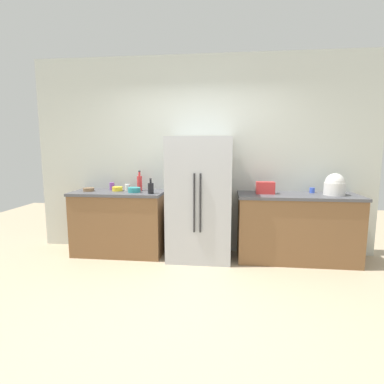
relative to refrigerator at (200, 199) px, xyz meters
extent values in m
plane|color=tan|center=(-0.01, -1.29, -0.85)|extent=(10.12, 10.12, 0.00)
cube|color=silver|center=(-0.01, 0.39, 0.59)|extent=(5.06, 0.10, 2.88)
cube|color=brown|center=(-1.20, 0.05, -0.41)|extent=(1.30, 0.58, 0.89)
cube|color=#4C4C51|center=(-1.20, 0.05, 0.06)|extent=(1.33, 0.61, 0.04)
cube|color=brown|center=(1.35, 0.05, -0.41)|extent=(1.60, 0.58, 0.89)
cube|color=#4C4C51|center=(1.35, 0.05, 0.06)|extent=(1.63, 0.61, 0.04)
cube|color=#B2B5BA|center=(0.00, 0.00, 0.00)|extent=(0.88, 0.65, 1.71)
cylinder|color=#262628|center=(-0.04, -0.34, 0.00)|extent=(0.02, 0.02, 0.77)
cylinder|color=#262628|center=(0.04, -0.34, 0.00)|extent=(0.02, 0.02, 0.77)
cube|color=red|center=(0.90, 0.07, 0.16)|extent=(0.25, 0.14, 0.16)
cylinder|color=silver|center=(1.81, 0.06, 0.16)|extent=(0.27, 0.27, 0.17)
sphere|color=silver|center=(1.81, 0.06, 0.24)|extent=(0.25, 0.25, 0.25)
cylinder|color=red|center=(-0.91, 0.18, 0.18)|extent=(0.07, 0.07, 0.21)
cylinder|color=red|center=(-0.91, 0.18, 0.32)|extent=(0.03, 0.03, 0.07)
cylinder|color=#333338|center=(-0.91, 0.18, 0.36)|extent=(0.04, 0.04, 0.02)
cylinder|color=black|center=(-0.67, -0.10, 0.15)|extent=(0.08, 0.08, 0.15)
cylinder|color=black|center=(-0.67, -0.10, 0.25)|extent=(0.03, 0.03, 0.05)
cylinder|color=#333338|center=(-0.67, -0.10, 0.28)|extent=(0.03, 0.03, 0.02)
cylinder|color=blue|center=(1.57, 0.22, 0.11)|extent=(0.07, 0.07, 0.07)
cylinder|color=purple|center=(-1.34, 0.20, 0.13)|extent=(0.07, 0.07, 0.11)
cylinder|color=white|center=(-1.08, 0.14, 0.13)|extent=(0.07, 0.07, 0.10)
cylinder|color=teal|center=(-0.94, -0.01, 0.11)|extent=(0.18, 0.18, 0.07)
cylinder|color=yellow|center=(-1.22, 0.10, 0.11)|extent=(0.15, 0.15, 0.06)
cylinder|color=brown|center=(-1.63, 0.03, 0.10)|extent=(0.16, 0.16, 0.05)
camera|label=1|loc=(0.36, -4.15, 0.71)|focal=28.30mm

